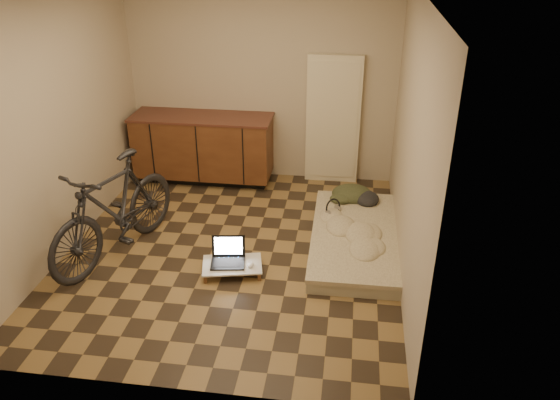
# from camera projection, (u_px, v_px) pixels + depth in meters

# --- Properties ---
(room_shell) EXTENTS (3.50, 4.00, 2.60)m
(room_shell) POSITION_uv_depth(u_px,v_px,m) (228.00, 136.00, 5.31)
(room_shell) COLOR olive
(room_shell) RESTS_ON ground
(cabinets) EXTENTS (1.84, 0.62, 0.91)m
(cabinets) POSITION_uv_depth(u_px,v_px,m) (204.00, 148.00, 7.28)
(cabinets) COLOR black
(cabinets) RESTS_ON ground
(appliance_panel) EXTENTS (0.70, 0.10, 1.70)m
(appliance_panel) POSITION_uv_depth(u_px,v_px,m) (333.00, 120.00, 7.11)
(appliance_panel) COLOR beige
(appliance_panel) RESTS_ON ground
(bicycle) EXTENTS (1.12, 1.91, 1.19)m
(bicycle) POSITION_uv_depth(u_px,v_px,m) (113.00, 205.00, 5.55)
(bicycle) COLOR black
(bicycle) RESTS_ON ground
(futon) EXTENTS (0.95, 1.94, 0.17)m
(futon) POSITION_uv_depth(u_px,v_px,m) (354.00, 238.00, 5.95)
(futon) COLOR #ABA489
(futon) RESTS_ON ground
(clothing_pile) EXTENTS (0.52, 0.44, 0.21)m
(clothing_pile) POSITION_uv_depth(u_px,v_px,m) (356.00, 190.00, 6.58)
(clothing_pile) COLOR #323821
(clothing_pile) RESTS_ON futon
(headphones) EXTENTS (0.33, 0.33, 0.16)m
(headphones) POSITION_uv_depth(u_px,v_px,m) (333.00, 207.00, 6.25)
(headphones) COLOR black
(headphones) RESTS_ON futon
(lap_desk) EXTENTS (0.66, 0.50, 0.10)m
(lap_desk) POSITION_uv_depth(u_px,v_px,m) (232.00, 265.00, 5.48)
(lap_desk) COLOR brown
(lap_desk) RESTS_ON ground
(laptop) EXTENTS (0.38, 0.35, 0.23)m
(laptop) POSITION_uv_depth(u_px,v_px,m) (228.00, 257.00, 5.50)
(laptop) COLOR black
(laptop) RESTS_ON lap_desk
(mouse) EXTENTS (0.07, 0.10, 0.03)m
(mouse) POSITION_uv_depth(u_px,v_px,m) (251.00, 265.00, 5.43)
(mouse) COLOR white
(mouse) RESTS_ON lap_desk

